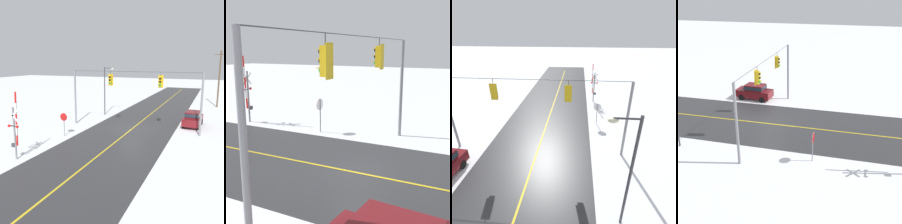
{
  "view_description": "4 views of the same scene",
  "coord_description": "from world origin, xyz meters",
  "views": [
    {
      "loc": [
        8.19,
        -25.77,
        7.35
      ],
      "look_at": [
        -1.04,
        -3.23,
        2.41
      ],
      "focal_mm": 40.94,
      "sensor_mm": 36.0,
      "label": 1
    },
    {
      "loc": [
        12.22,
        5.25,
        5.67
      ],
      "look_at": [
        -1.96,
        -2.01,
        2.35
      ],
      "focal_mm": 48.74,
      "sensor_mm": 36.0,
      "label": 2
    },
    {
      "loc": [
        -3.26,
        12.18,
        9.66
      ],
      "look_at": [
        -2.11,
        -1.81,
        2.86
      ],
      "focal_mm": 28.78,
      "sensor_mm": 36.0,
      "label": 3
    },
    {
      "loc": [
        -23.91,
        -8.18,
        11.98
      ],
      "look_at": [
        -3.36,
        -2.89,
        2.91
      ],
      "focal_mm": 47.21,
      "sensor_mm": 36.0,
      "label": 4
    }
  ],
  "objects": [
    {
      "name": "parked_car_maroon",
      "position": [
        6.01,
        3.7,
        0.95
      ],
      "size": [
        2.04,
        4.29,
        1.74
      ],
      "color": "maroon",
      "rests_on": "ground"
    },
    {
      "name": "stop_sign",
      "position": [
        -5.34,
        -5.13,
        1.71
      ],
      "size": [
        0.8,
        0.09,
        2.35
      ],
      "color": "gray",
      "rests_on": "ground"
    },
    {
      "name": "road_asphalt",
      "position": [
        0.0,
        6.0,
        0.0
      ],
      "size": [
        9.0,
        80.0,
        0.01
      ],
      "primitive_type": "cube",
      "color": "#303033",
      "rests_on": "ground"
    },
    {
      "name": "signal_span",
      "position": [
        0.07,
        -0.01,
        4.02
      ],
      "size": [
        14.2,
        0.47,
        6.22
      ],
      "color": "gray",
      "rests_on": "ground"
    },
    {
      "name": "ground_plane",
      "position": [
        0.0,
        0.0,
        0.0
      ],
      "size": [
        160.0,
        160.0,
        0.0
      ],
      "primitive_type": "plane",
      "color": "white"
    },
    {
      "name": "lane_centre_line",
      "position": [
        0.0,
        6.0,
        0.01
      ],
      "size": [
        0.14,
        72.0,
        0.01
      ],
      "primitive_type": "cube",
      "color": "gold",
      "rests_on": "ground"
    }
  ]
}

